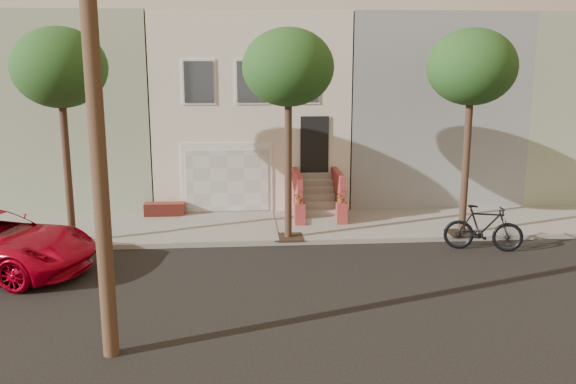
{
  "coord_description": "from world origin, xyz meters",
  "views": [
    {
      "loc": [
        -0.49,
        -14.42,
        5.64
      ],
      "look_at": [
        0.92,
        3.0,
        1.77
      ],
      "focal_mm": 38.64,
      "sensor_mm": 36.0,
      "label": 1
    }
  ],
  "objects": [
    {
      "name": "ground",
      "position": [
        0.0,
        0.0,
        0.0
      ],
      "size": [
        90.0,
        90.0,
        0.0
      ],
      "primitive_type": "plane",
      "color": "black",
      "rests_on": "ground"
    },
    {
      "name": "tree_right",
      "position": [
        6.5,
        3.9,
        5.26
      ],
      "size": [
        2.7,
        2.57,
        6.3
      ],
      "color": "#2D2116",
      "rests_on": "sidewalk"
    },
    {
      "name": "sidewalk",
      "position": [
        0.0,
        5.35,
        0.07
      ],
      "size": [
        40.0,
        3.7,
        0.15
      ],
      "primitive_type": "cube",
      "color": "gray",
      "rests_on": "ground"
    },
    {
      "name": "motorcycle",
      "position": [
        6.65,
        2.58,
        0.68
      ],
      "size": [
        2.36,
        1.25,
        1.36
      ],
      "primitive_type": "imported",
      "rotation": [
        0.0,
        0.0,
        1.29
      ],
      "color": "black",
      "rests_on": "ground"
    },
    {
      "name": "tree_left",
      "position": [
        -5.5,
        3.9,
        5.26
      ],
      "size": [
        2.7,
        2.57,
        6.3
      ],
      "color": "#2D2116",
      "rests_on": "sidewalk"
    },
    {
      "name": "tree_mid",
      "position": [
        1.0,
        3.9,
        5.26
      ],
      "size": [
        2.7,
        2.57,
        6.3
      ],
      "color": "#2D2116",
      "rests_on": "sidewalk"
    },
    {
      "name": "house_row",
      "position": [
        0.0,
        11.19,
        3.64
      ],
      "size": [
        33.1,
        11.7,
        7.0
      ],
      "color": "beige",
      "rests_on": "sidewalk"
    }
  ]
}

